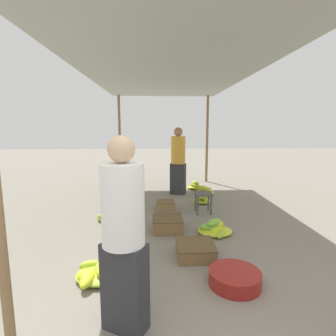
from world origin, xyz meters
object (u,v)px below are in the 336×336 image
object	(u,v)px
banana_pile_right_0	(215,229)
shopper_walking_mid	(178,160)
banana_pile_left_0	(98,273)
crate_mid	(167,224)
banana_pile_left_2	(130,190)
crate_near	(165,205)
stool	(203,197)
basin_black	(235,278)
crate_far	(195,250)
banana_pile_right_2	(205,191)
banana_pile_right_1	(202,199)
banana_pile_right_3	(196,186)
banana_pile_left_3	(111,216)
banana_pile_left_1	(134,183)
vendor_foreground	(124,233)

from	to	relation	value
banana_pile_right_0	shopper_walking_mid	xyz separation A→B (m)	(-0.40, 2.67, 0.82)
banana_pile_left_0	crate_mid	xyz separation A→B (m)	(0.86, 1.41, 0.05)
banana_pile_left_2	crate_near	world-z (taller)	banana_pile_left_2
stool	basin_black	world-z (taller)	stool
shopper_walking_mid	crate_far	bearing A→B (deg)	-90.59
banana_pile_right_2	crate_mid	size ratio (longest dim) A/B	1.02
banana_pile_right_1	shopper_walking_mid	xyz separation A→B (m)	(-0.49, 0.93, 0.81)
banana_pile_right_2	crate_near	size ratio (longest dim) A/B	1.33
banana_pile_right_1	banana_pile_right_3	world-z (taller)	banana_pile_right_1
banana_pile_right_0	banana_pile_left_2	bearing A→B (deg)	120.12
banana_pile_left_3	shopper_walking_mid	distance (m)	2.54
crate_mid	shopper_walking_mid	world-z (taller)	shopper_walking_mid
stool	banana_pile_left_2	distance (m)	2.50
crate_far	crate_mid	bearing A→B (deg)	110.02
banana_pile_left_1	shopper_walking_mid	bearing A→B (deg)	-39.04
banana_pile_left_2	banana_pile_right_2	size ratio (longest dim) A/B	1.09
crate_mid	shopper_walking_mid	bearing A→B (deg)	81.42
banana_pile_left_3	basin_black	bearing A→B (deg)	-51.11
banana_pile_right_0	crate_far	xyz separation A→B (m)	(-0.43, -0.76, 0.01)
crate_far	stool	bearing A→B (deg)	76.93
banana_pile_left_0	crate_mid	distance (m)	1.65
banana_pile_left_0	basin_black	bearing A→B (deg)	-6.93
banana_pile_left_0	banana_pile_left_1	world-z (taller)	banana_pile_left_1
banana_pile_left_1	banana_pile_right_0	size ratio (longest dim) A/B	0.99
banana_pile_left_2	banana_pile_left_3	size ratio (longest dim) A/B	1.01
banana_pile_left_3	banana_pile_right_3	bearing A→B (deg)	50.83
banana_pile_right_3	basin_black	bearing A→B (deg)	-93.15
banana_pile_right_3	crate_far	size ratio (longest dim) A/B	1.04
banana_pile_right_1	crate_mid	xyz separation A→B (m)	(-0.86, -1.56, 0.02)
banana_pile_left_2	vendor_foreground	bearing A→B (deg)	-84.64
crate_far	shopper_walking_mid	xyz separation A→B (m)	(0.04, 3.43, 0.81)
basin_black	banana_pile_left_2	xyz separation A→B (m)	(-1.60, 4.33, -0.01)
banana_pile_left_0	banana_pile_left_1	xyz separation A→B (m)	(-0.02, 4.92, 0.01)
basin_black	banana_pile_right_1	bearing A→B (deg)	86.82
crate_far	banana_pile_left_2	bearing A→B (deg)	108.87
banana_pile_right_2	crate_near	distance (m)	1.56
banana_pile_left_1	crate_near	world-z (taller)	banana_pile_left_1
banana_pile_left_3	banana_pile_right_1	bearing A→B (deg)	27.93
crate_far	shopper_walking_mid	world-z (taller)	shopper_walking_mid
banana_pile_left_2	banana_pile_right_1	world-z (taller)	banana_pile_right_1
banana_pile_left_3	vendor_foreground	bearing A→B (deg)	-77.74
crate_mid	stool	bearing A→B (deg)	49.52
banana_pile_left_2	stool	bearing A→B (deg)	-47.47
banana_pile_left_0	banana_pile_right_0	xyz separation A→B (m)	(1.63, 1.23, 0.01)
banana_pile_left_3	crate_far	distance (m)	2.03
banana_pile_right_0	banana_pile_right_2	bearing A→B (deg)	83.41
banana_pile_left_2	crate_mid	size ratio (longest dim) A/B	1.11
banana_pile_left_2	banana_pile_left_0	bearing A→B (deg)	-89.27
banana_pile_left_3	crate_near	bearing A→B (deg)	32.14
banana_pile_left_0	crate_mid	bearing A→B (deg)	58.63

